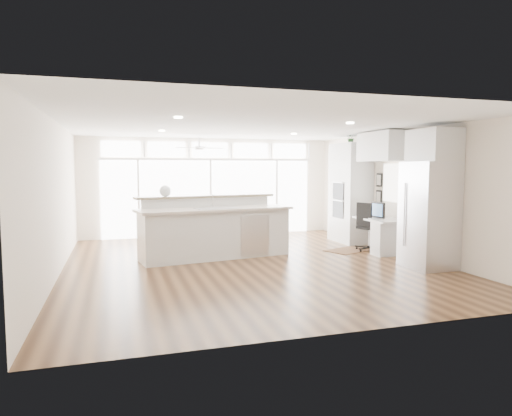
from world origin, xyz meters
name	(u,v)px	position (x,y,z in m)	size (l,w,h in m)	color
floor	(250,264)	(0.00, 0.00, -0.01)	(7.00, 8.00, 0.02)	#3C2312
ceiling	(250,125)	(0.00, 0.00, 2.70)	(7.00, 8.00, 0.02)	white
wall_back	(210,187)	(0.00, 4.00, 1.35)	(7.00, 0.04, 2.70)	white
wall_front	(350,215)	(0.00, -4.00, 1.35)	(7.00, 0.04, 2.70)	white
wall_left	(56,199)	(-3.50, 0.00, 1.35)	(0.04, 8.00, 2.70)	white
wall_right	(404,192)	(3.50, 0.00, 1.35)	(0.04, 8.00, 2.70)	white
glass_wall	(210,198)	(0.00, 3.94, 1.05)	(5.80, 0.06, 2.08)	white
transom_row	(210,150)	(0.00, 3.94, 2.38)	(5.90, 0.06, 0.40)	white
desk_window	(395,183)	(3.46, 0.30, 1.55)	(0.04, 0.85, 0.85)	silver
ceiling_fan	(199,144)	(-0.50, 2.80, 2.48)	(1.16, 1.16, 0.32)	white
recessed_lights	(247,127)	(0.00, 0.20, 2.68)	(3.40, 3.00, 0.02)	#F1EACD
oven_cabinet	(350,193)	(3.17, 1.80, 1.25)	(0.64, 1.20, 2.50)	silver
desk_nook	(380,235)	(3.13, 0.30, 0.38)	(0.72, 1.30, 0.76)	silver
upper_cabinets	(384,147)	(3.17, 0.30, 2.35)	(0.64, 1.30, 0.64)	silver
refrigerator	(429,215)	(3.11, -1.35, 1.00)	(0.76, 0.90, 2.00)	silver
fridge_cabinet	(434,145)	(3.17, -1.35, 2.30)	(0.64, 0.90, 0.60)	silver
framed_photos	(379,188)	(3.46, 0.92, 1.40)	(0.06, 0.22, 0.80)	black
kitchen_island	(215,227)	(-0.53, 0.78, 0.64)	(3.24, 1.22, 1.29)	silver
rug	(347,250)	(2.50, 0.66, 0.01)	(0.91, 0.66, 0.01)	#341D10
office_chair	(370,227)	(2.99, 0.53, 0.55)	(0.57, 0.53, 1.10)	black
fishbowl	(165,191)	(-1.53, 1.02, 1.41)	(0.24, 0.24, 0.24)	white
monitor	(378,210)	(3.05, 0.30, 0.95)	(0.08, 0.46, 0.39)	black
keyboard	(371,218)	(2.88, 0.30, 0.77)	(0.13, 0.34, 0.02)	silver
potted_plant	(351,139)	(3.17, 1.80, 2.61)	(0.25, 0.28, 0.22)	#255123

